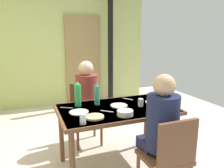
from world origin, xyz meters
TOP-DOWN VIEW (x-y plane):
  - ground_plane at (0.00, 0.00)m, footprint 6.67×6.67m
  - wall_back at (0.00, 2.56)m, footprint 4.14×0.10m
  - door_wooden at (0.57, 2.48)m, footprint 0.80×0.05m
  - stove_pipe_column at (1.14, 2.21)m, footprint 0.12×0.12m
  - dining_table at (0.28, -0.21)m, footprint 1.34×0.82m
  - chair_near_diner at (0.46, -0.97)m, footprint 0.40×0.40m
  - chair_far_diner at (0.09, 0.55)m, footprint 0.40×0.40m
  - person_near_diner at (0.46, -0.83)m, footprint 0.30×0.37m
  - person_far_diner at (0.09, 0.41)m, footprint 0.30×0.37m
  - water_bottle_green_near at (-0.12, 0.02)m, footprint 0.08×0.08m
  - water_bottle_green_far at (0.10, -0.01)m, footprint 0.07×0.07m
  - serving_bowl_center at (0.26, -0.47)m, footprint 0.17×0.17m
  - dinner_plate_near_left at (-0.17, -0.21)m, footprint 0.21×0.21m
  - dinner_plate_near_right at (0.32, -0.16)m, footprint 0.20×0.20m
  - dinner_plate_far_center at (0.77, -0.19)m, footprint 0.19×0.19m
  - drinking_glass_by_near_diner at (0.56, -0.26)m, footprint 0.06×0.06m
  - drinking_glass_by_far_diner at (-0.20, -0.53)m, footprint 0.06×0.06m
  - bread_plate_sliced at (-0.06, -0.42)m, footprint 0.19×0.19m
  - cutlery_knife_near at (0.13, -0.29)m, footprint 0.12×0.11m
  - cutlery_fork_near at (0.55, 0.06)m, footprint 0.09×0.14m
  - cutlery_knife_far at (-0.27, 0.00)m, footprint 0.14×0.09m
  - cutlery_fork_far at (0.58, -0.48)m, footprint 0.15×0.06m

SIDE VIEW (x-z plane):
  - ground_plane at x=0.00m, z-range 0.00..0.00m
  - chair_near_diner at x=0.46m, z-range 0.06..0.93m
  - chair_far_diner at x=0.09m, z-range 0.06..0.93m
  - dining_table at x=0.28m, z-range 0.29..1.02m
  - cutlery_knife_near at x=0.13m, z-range 0.74..0.74m
  - cutlery_fork_near at x=0.55m, z-range 0.74..0.74m
  - cutlery_knife_far at x=-0.27m, z-range 0.74..0.74m
  - cutlery_fork_far at x=0.58m, z-range 0.74..0.74m
  - dinner_plate_near_left at x=-0.17m, z-range 0.74..0.75m
  - dinner_plate_near_right at x=0.32m, z-range 0.74..0.75m
  - dinner_plate_far_center at x=0.77m, z-range 0.74..0.75m
  - bread_plate_sliced at x=-0.06m, z-range 0.74..0.76m
  - serving_bowl_center at x=0.26m, z-range 0.74..0.79m
  - drinking_glass_by_near_diner at x=0.56m, z-range 0.74..0.83m
  - person_near_diner at x=0.46m, z-range 0.40..1.17m
  - person_far_diner at x=0.09m, z-range 0.40..1.17m
  - drinking_glass_by_far_diner at x=-0.20m, z-range 0.74..0.83m
  - water_bottle_green_far at x=0.10m, z-range 0.73..0.99m
  - water_bottle_green_near at x=-0.12m, z-range 0.73..1.02m
  - door_wooden at x=0.57m, z-range 0.00..2.00m
  - wall_back at x=0.00m, z-range 0.00..2.84m
  - stove_pipe_column at x=1.14m, z-range 0.00..2.84m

